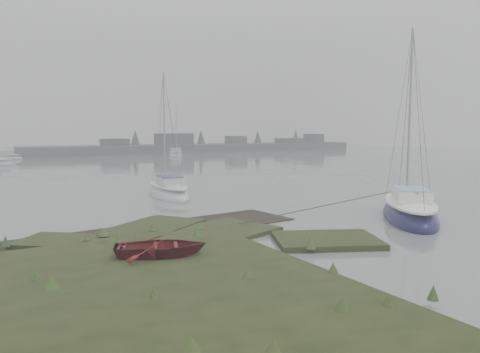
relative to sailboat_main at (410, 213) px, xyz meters
name	(u,v)px	position (x,y,z in m)	size (l,w,h in m)	color
ground	(98,173)	(-6.48, 29.01, -0.28)	(160.00, 160.00, 0.00)	slate
far_shoreline	(208,147)	(20.36, 60.91, 0.57)	(60.00, 8.00, 4.15)	#4C4F51
sailboat_main	(410,213)	(0.00, 0.00, 0.00)	(5.74, 6.22, 9.01)	#11103B
sailboat_white	(169,192)	(-6.48, 11.91, -0.04)	(2.37, 5.73, 7.87)	silver
sailboat_far_b	(176,154)	(10.15, 51.01, -0.03)	(4.52, 5.76, 7.94)	silver
sailboat_far_c	(2,158)	(-12.65, 55.22, -0.05)	(5.42, 3.98, 7.38)	silver
dinghy	(161,247)	(-11.79, -0.91, 0.22)	(1.90, 2.66, 0.55)	#600E0E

